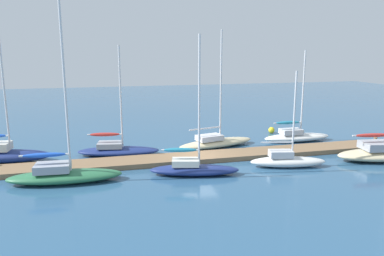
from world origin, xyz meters
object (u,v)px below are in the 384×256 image
object	(u,v)px
sailboat_4	(216,141)
sailboat_5	(287,160)
sailboat_2	(117,149)
mooring_buoy_yellow	(271,130)
sailboat_3	(193,167)
sailboat_6	(296,136)
sailboat_0	(5,154)
sailboat_1	(63,173)

from	to	relation	value
sailboat_4	sailboat_5	size ratio (longest dim) A/B	1.45
sailboat_2	sailboat_4	world-z (taller)	sailboat_4
sailboat_5	mooring_buoy_yellow	world-z (taller)	sailboat_5
sailboat_3	sailboat_6	xyz separation A→B (m)	(11.23, 6.59, -0.01)
sailboat_0	sailboat_5	bearing A→B (deg)	-9.31
sailboat_4	mooring_buoy_yellow	distance (m)	7.92
sailboat_2	sailboat_5	distance (m)	12.73
sailboat_1	sailboat_4	bearing A→B (deg)	29.98
sailboat_6	sailboat_4	bearing A→B (deg)	-176.90
sailboat_2	sailboat_3	distance (m)	7.49
sailboat_0	sailboat_3	size ratio (longest dim) A/B	1.07
sailboat_0	sailboat_1	bearing A→B (deg)	-43.10
sailboat_5	sailboat_6	xyz separation A→B (m)	(4.46, 6.56, 0.03)
sailboat_6	mooring_buoy_yellow	world-z (taller)	sailboat_6
sailboat_3	mooring_buoy_yellow	xyz separation A→B (m)	(10.60, 10.16, -0.22)
sailboat_3	sailboat_0	bearing A→B (deg)	167.57
sailboat_2	mooring_buoy_yellow	size ratio (longest dim) A/B	13.72
sailboat_1	sailboat_4	size ratio (longest dim) A/B	1.20
sailboat_0	sailboat_2	distance (m)	7.98
sailboat_1	sailboat_3	size ratio (longest dim) A/B	1.29
sailboat_2	mooring_buoy_yellow	distance (m)	15.64
sailboat_1	sailboat_2	world-z (taller)	sailboat_1
sailboat_1	sailboat_4	distance (m)	13.03
mooring_buoy_yellow	sailboat_4	bearing A→B (deg)	-151.64
sailboat_0	sailboat_3	bearing A→B (deg)	-17.93
sailboat_1	mooring_buoy_yellow	size ratio (longest dim) A/B	18.87
sailboat_3	sailboat_6	distance (m)	13.02
sailboat_6	mooring_buoy_yellow	size ratio (longest dim) A/B	13.09
sailboat_2	sailboat_5	size ratio (longest dim) A/B	1.26
sailboat_1	sailboat_2	xyz separation A→B (m)	(3.56, 5.40, -0.10)
sailboat_0	sailboat_4	distance (m)	16.09
sailboat_1	sailboat_2	bearing A→B (deg)	60.16
sailboat_0	sailboat_6	size ratio (longest dim) A/B	1.19
sailboat_2	sailboat_6	bearing A→B (deg)	12.00
sailboat_0	sailboat_4	size ratio (longest dim) A/B	0.99
sailboat_2	sailboat_4	bearing A→B (deg)	12.66
sailboat_4	sailboat_6	size ratio (longest dim) A/B	1.20
sailboat_6	sailboat_5	bearing A→B (deg)	-122.57
sailboat_2	sailboat_6	size ratio (longest dim) A/B	1.05
sailboat_4	sailboat_5	bearing A→B (deg)	-77.31
sailboat_0	mooring_buoy_yellow	xyz separation A→B (m)	(23.06, 4.01, -0.32)
sailboat_0	sailboat_2	world-z (taller)	sailboat_0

